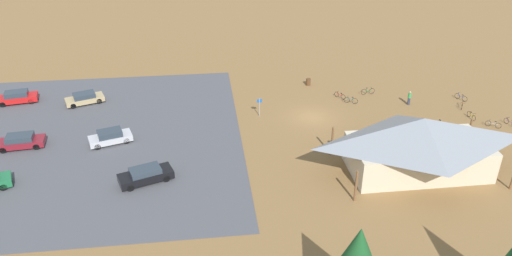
# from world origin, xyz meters

# --- Properties ---
(ground) EXTENTS (160.00, 160.00, 0.00)m
(ground) POSITION_xyz_m (0.00, 0.00, 0.00)
(ground) COLOR olive
(ground) RESTS_ON ground
(parking_lot_asphalt) EXTENTS (32.65, 33.58, 0.05)m
(parking_lot_asphalt) POSITION_xyz_m (24.76, 2.18, 0.03)
(parking_lot_asphalt) COLOR #4C4C51
(parking_lot_asphalt) RESTS_ON ground
(bike_pavilion) EXTENTS (14.43, 8.01, 5.46)m
(bike_pavilion) POSITION_xyz_m (-7.19, 11.85, 3.03)
(bike_pavilion) COLOR beige
(bike_pavilion) RESTS_ON ground
(trash_bin) EXTENTS (0.60, 0.60, 0.90)m
(trash_bin) POSITION_xyz_m (-1.55, -9.10, 0.45)
(trash_bin) COLOR brown
(trash_bin) RESTS_ON ground
(lot_sign) EXTENTS (0.56, 0.08, 2.20)m
(lot_sign) POSITION_xyz_m (5.86, -1.05, 1.41)
(lot_sign) COLOR #99999E
(lot_sign) RESTS_ON ground
(bicycle_green_yard_left) EXTENTS (1.80, 0.48, 0.88)m
(bicycle_green_yard_left) POSITION_xyz_m (-8.31, -5.39, 0.40)
(bicycle_green_yard_left) COLOR black
(bicycle_green_yard_left) RESTS_ON ground
(bicycle_purple_lone_west) EXTENTS (0.62, 1.68, 0.81)m
(bicycle_purple_lone_west) POSITION_xyz_m (-21.11, 4.58, 0.35)
(bicycle_purple_lone_west) COLOR black
(bicycle_purple_lone_west) RESTS_ON ground
(bicycle_orange_lone_east) EXTENTS (0.99, 1.57, 0.82)m
(bicycle_orange_lone_east) POSITION_xyz_m (-18.09, -0.31, 0.38)
(bicycle_orange_lone_east) COLOR black
(bicycle_orange_lone_east) RESTS_ON ground
(bicycle_yellow_near_sign) EXTENTS (0.48, 1.65, 0.82)m
(bicycle_yellow_near_sign) POSITION_xyz_m (-17.72, 2.48, 0.35)
(bicycle_yellow_near_sign) COLOR black
(bicycle_yellow_near_sign) RESTS_ON ground
(bicycle_teal_front_row) EXTENTS (1.51, 0.79, 0.84)m
(bicycle_teal_front_row) POSITION_xyz_m (-5.43, -3.11, 0.38)
(bicycle_teal_front_row) COLOR black
(bicycle_teal_front_row) RESTS_ON ground
(bicycle_silver_yard_front) EXTENTS (1.33, 1.06, 0.79)m
(bicycle_silver_yard_front) POSITION_xyz_m (-19.03, 4.69, 0.35)
(bicycle_silver_yard_front) COLOR black
(bicycle_silver_yard_front) RESTS_ON ground
(bicycle_blue_edge_north) EXTENTS (0.86, 1.50, 0.85)m
(bicycle_blue_edge_north) POSITION_xyz_m (-18.97, -2.36, 0.37)
(bicycle_blue_edge_north) COLOR black
(bicycle_blue_edge_north) RESTS_ON ground
(bicycle_red_near_porch) EXTENTS (1.02, 1.38, 0.77)m
(bicycle_red_near_porch) POSITION_xyz_m (-4.53, -4.67, 0.36)
(bicycle_red_near_porch) COLOR black
(bicycle_red_near_porch) RESTS_ON ground
(bicycle_white_yard_center) EXTENTS (0.69, 1.68, 0.85)m
(bicycle_white_yard_center) POSITION_xyz_m (-13.23, 4.08, 0.38)
(bicycle_white_yard_center) COLOR black
(bicycle_white_yard_center) RESTS_ON ground
(car_black_back_corner) EXTENTS (5.12, 3.37, 1.37)m
(car_black_back_corner) POSITION_xyz_m (17.64, 10.71, 0.74)
(car_black_back_corner) COLOR black
(car_black_back_corner) RESTS_ON parking_lot_asphalt
(car_tan_front_row) EXTENTS (4.75, 3.26, 1.31)m
(car_tan_front_row) POSITION_xyz_m (26.14, -6.84, 0.71)
(car_tan_front_row) COLOR tan
(car_tan_front_row) RESTS_ON parking_lot_asphalt
(car_maroon_mid_lot) EXTENTS (4.71, 2.32, 1.38)m
(car_maroon_mid_lot) POSITION_xyz_m (30.59, 3.03, 0.74)
(car_maroon_mid_lot) COLOR maroon
(car_maroon_mid_lot) RESTS_ON parking_lot_asphalt
(car_silver_aisle_side) EXTENTS (4.59, 3.03, 1.40)m
(car_silver_aisle_side) POSITION_xyz_m (21.76, 3.22, 0.74)
(car_silver_aisle_side) COLOR #BCBCC1
(car_silver_aisle_side) RESTS_ON parking_lot_asphalt
(car_red_inner_stall) EXTENTS (4.81, 2.56, 1.46)m
(car_red_inner_stall) POSITION_xyz_m (34.17, -8.01, 0.77)
(car_red_inner_stall) COLOR red
(car_red_inner_stall) RESTS_ON parking_lot_asphalt
(visitor_crossing_yard) EXTENTS (0.36, 0.37, 1.70)m
(visitor_crossing_yard) POSITION_xyz_m (-12.18, -1.93, 0.89)
(visitor_crossing_yard) COLOR #2D3347
(visitor_crossing_yard) RESTS_ON ground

